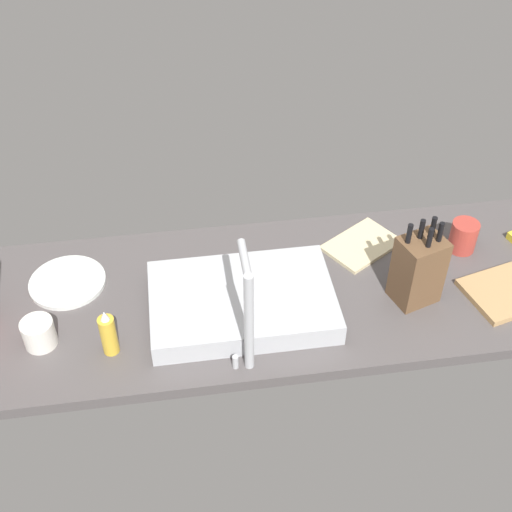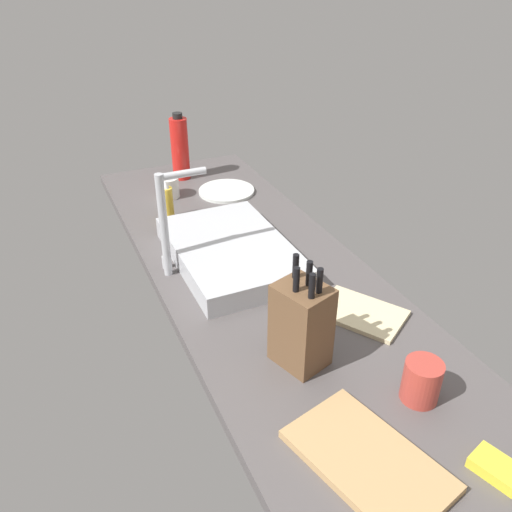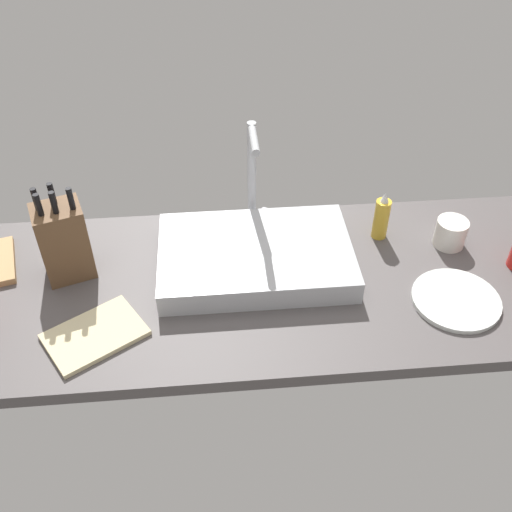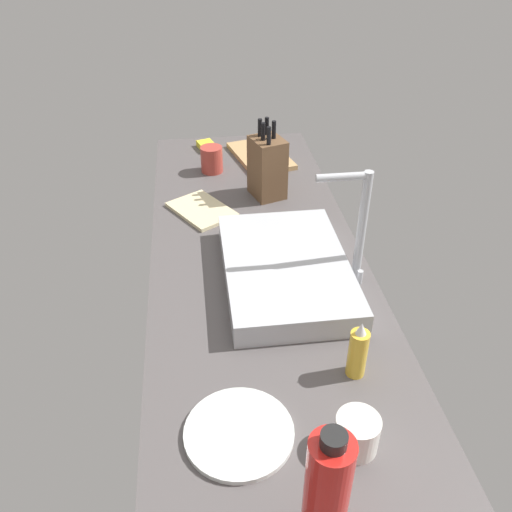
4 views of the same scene
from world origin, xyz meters
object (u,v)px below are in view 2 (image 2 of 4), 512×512
sink_basin (230,252)px  dish_towel (361,313)px  water_bottle (180,148)px  cutting_board (367,460)px  soap_bottle (167,202)px  coffee_mug (422,381)px  knife_block (301,324)px  faucet (168,217)px  ceramic_cup (168,187)px  dish_sponge (497,468)px  dinner_plate (227,191)px

sink_basin → dish_towel: 44.39cm
water_bottle → cutting_board: bearing=176.2°
dish_towel → soap_bottle: bearing=22.2°
cutting_board → coffee_mug: coffee_mug is taller
coffee_mug → knife_block: bearing=40.3°
faucet → ceramic_cup: 55.92cm
sink_basin → faucet: 23.37cm
cutting_board → sink_basin: bearing=-2.8°
sink_basin → soap_bottle: 36.48cm
water_bottle → dish_sponge: (-158.07, -10.64, -11.47)cm
water_bottle → dish_sponge: 158.84cm
sink_basin → coffee_mug: coffee_mug is taller
dish_towel → coffee_mug: size_ratio=2.25×
sink_basin → faucet: (0.88, 17.95, 14.94)cm
coffee_mug → dish_towel: bearing=-10.1°
cutting_board → ceramic_cup: (130.77, 0.46, 2.96)cm
coffee_mug → dish_sponge: size_ratio=1.06×
faucet → ceramic_cup: size_ratio=3.71×
faucet → water_bottle: 72.54cm
faucet → soap_bottle: faucet is taller
knife_block → water_bottle: water_bottle is taller
cutting_board → dinner_plate: size_ratio=1.38×
dinner_plate → dish_towel: same height
knife_block → soap_bottle: knife_block is taller
dish_towel → coffee_mug: coffee_mug is taller
sink_basin → dish_towel: sink_basin is taller
cutting_board → dinner_plate: cutting_board is taller
faucet → coffee_mug: (-69.17, -33.66, -13.38)cm
dish_sponge → coffee_mug: bearing=2.6°
sink_basin → water_bottle: water_bottle is taller
soap_bottle → coffee_mug: soap_bottle is taller
sink_basin → dinner_plate: size_ratio=2.29×
knife_block → ceramic_cup: size_ratio=3.11×
faucet → dish_towel: faucet is taller
cutting_board → water_bottle: size_ratio=1.11×
knife_block → dish_towel: knife_block is taller
ceramic_cup → coffee_mug: bearing=-170.7°
water_bottle → dish_towel: 109.88cm
dish_towel → faucet: bearing=44.2°
cutting_board → coffee_mug: bearing=-64.4°
cutting_board → soap_bottle: 113.00cm
dinner_plate → cutting_board: bearing=170.4°
water_bottle → dish_towel: bearing=-172.2°
ceramic_cup → dish_sponge: bearing=-171.7°
coffee_mug → cutting_board: bearing=115.6°
soap_bottle → dish_towel: size_ratio=0.68×
water_bottle → ceramic_cup: water_bottle is taller
faucet → soap_bottle: size_ratio=2.15×
water_bottle → dish_towel: size_ratio=1.25×
sink_basin → dish_towel: size_ratio=2.30×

